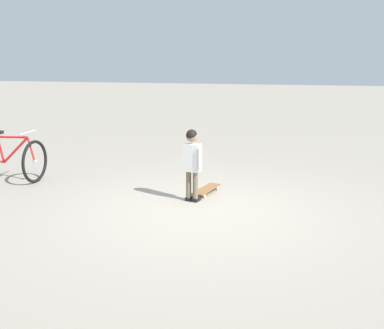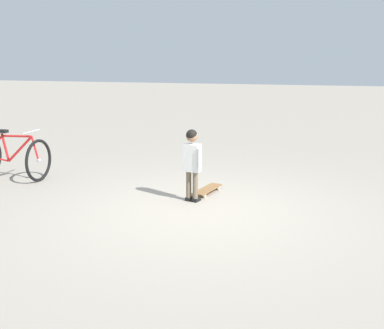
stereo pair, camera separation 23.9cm
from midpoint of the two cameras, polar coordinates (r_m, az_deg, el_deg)
ground_plane at (r=6.96m, az=-0.14°, el=-5.31°), size 50.00×50.00×0.00m
child_person at (r=7.26m, az=-0.94°, el=0.82°), size 0.30×0.31×1.06m
skateboard at (r=7.81m, az=0.75°, el=-2.81°), size 0.72×0.36×0.07m
bicycle_near at (r=9.07m, az=-20.70°, el=0.66°), size 0.80×1.13×0.85m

